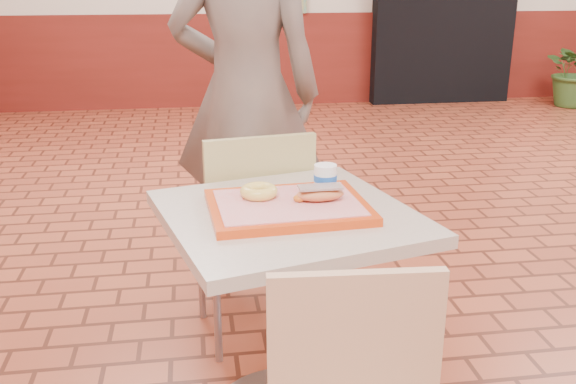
{
  "coord_description": "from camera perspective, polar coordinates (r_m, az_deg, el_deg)",
  "views": [
    {
      "loc": [
        -1.62,
        -2.17,
        1.41
      ],
      "look_at": [
        -1.36,
        -0.41,
        0.8
      ],
      "focal_mm": 40.0,
      "sensor_mm": 36.0,
      "label": 1
    }
  ],
  "objects": [
    {
      "name": "chair_main_back",
      "position": [
        2.45,
        -3.02,
        -3.27
      ],
      "size": [
        0.46,
        0.46,
        0.87
      ],
      "rotation": [
        0.0,
        0.0,
        3.3
      ],
      "color": "tan",
      "rests_on": "ground"
    },
    {
      "name": "serving_tray",
      "position": [
        1.89,
        0.0,
        -1.31
      ],
      "size": [
        0.46,
        0.36,
        0.03
      ],
      "rotation": [
        0.0,
        0.0,
        0.06
      ],
      "color": "red",
      "rests_on": "main_table"
    },
    {
      "name": "corridor_doorway",
      "position": [
        7.6,
        13.79,
        16.01
      ],
      "size": [
        1.6,
        0.22,
        2.2
      ],
      "primitive_type": "cube",
      "color": "black",
      "rests_on": "ground"
    },
    {
      "name": "ring_donut",
      "position": [
        1.93,
        -2.61,
        0.06
      ],
      "size": [
        0.14,
        0.14,
        0.04
      ],
      "primitive_type": "torus",
      "rotation": [
        0.0,
        0.0,
        0.22
      ],
      "color": "#ECC956",
      "rests_on": "serving_tray"
    },
    {
      "name": "customer",
      "position": [
        2.84,
        -3.76,
        8.67
      ],
      "size": [
        0.73,
        0.55,
        1.82
      ],
      "primitive_type": "imported",
      "rotation": [
        0.0,
        0.0,
        2.96
      ],
      "color": "#67584F",
      "rests_on": "ground"
    },
    {
      "name": "long_john_donut",
      "position": [
        1.9,
        2.77,
        -0.16
      ],
      "size": [
        0.15,
        0.07,
        0.05
      ],
      "rotation": [
        0.0,
        0.0,
        0.02
      ],
      "color": "#C96A3A",
      "rests_on": "serving_tray"
    },
    {
      "name": "main_table",
      "position": [
        2.0,
        -0.0,
        -8.22
      ],
      "size": [
        0.7,
        0.7,
        0.74
      ],
      "rotation": [
        0.0,
        0.0,
        0.25
      ],
      "color": "#B5A592",
      "rests_on": "ground"
    },
    {
      "name": "paper_cup",
      "position": [
        1.96,
        3.34,
        1.19
      ],
      "size": [
        0.07,
        0.07,
        0.09
      ],
      "rotation": [
        0.0,
        0.0,
        0.36
      ],
      "color": "white",
      "rests_on": "serving_tray"
    }
  ]
}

